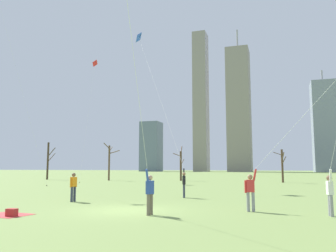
{
  "coord_description": "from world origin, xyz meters",
  "views": [
    {
      "loc": [
        6.62,
        -14.68,
        1.94
      ],
      "look_at": [
        0.0,
        6.0,
        4.54
      ],
      "focal_mm": 36.88,
      "sensor_mm": 36.0,
      "label": 1
    }
  ],
  "objects_px": {
    "kite_flyer_midfield_center_yellow": "(140,109)",
    "bare_tree_rightmost": "(282,165)",
    "bystander_watching_nearby": "(73,186)",
    "bare_tree_left_of_center": "(48,160)",
    "kite_flyer_far_back_teal": "(336,159)",
    "bare_tree_leftmost": "(181,164)",
    "distant_kite_high_overhead_red": "(94,71)",
    "picnic_spot": "(10,214)",
    "kite_flyer_foreground_right_blue": "(171,141)",
    "kite_flyer_foreground_left_white": "(314,117)",
    "bare_tree_far_right_edge": "(109,161)"
  },
  "relations": [
    {
      "from": "bystander_watching_nearby",
      "to": "bare_tree_left_of_center",
      "type": "distance_m",
      "value": 37.96
    },
    {
      "from": "bare_tree_far_right_edge",
      "to": "bare_tree_rightmost",
      "type": "bearing_deg",
      "value": 0.27
    },
    {
      "from": "kite_flyer_foreground_left_white",
      "to": "bystander_watching_nearby",
      "type": "xyz_separation_m",
      "value": [
        -12.64,
        1.76,
        -3.14
      ]
    },
    {
      "from": "bystander_watching_nearby",
      "to": "distant_kite_high_overhead_red",
      "type": "relative_size",
      "value": 0.09
    },
    {
      "from": "kite_flyer_far_back_teal",
      "to": "bare_tree_left_of_center",
      "type": "distance_m",
      "value": 48.97
    },
    {
      "from": "kite_flyer_midfield_center_yellow",
      "to": "bystander_watching_nearby",
      "type": "xyz_separation_m",
      "value": [
        -6.45,
        5.86,
        -3.13
      ]
    },
    {
      "from": "kite_flyer_far_back_teal",
      "to": "bare_tree_leftmost",
      "type": "relative_size",
      "value": 2.31
    },
    {
      "from": "kite_flyer_midfield_center_yellow",
      "to": "distant_kite_high_overhead_red",
      "type": "bearing_deg",
      "value": 122.68
    },
    {
      "from": "bare_tree_rightmost",
      "to": "bare_tree_leftmost",
      "type": "bearing_deg",
      "value": 171.22
    },
    {
      "from": "distant_kite_high_overhead_red",
      "to": "kite_flyer_foreground_right_blue",
      "type": "bearing_deg",
      "value": -47.77
    },
    {
      "from": "kite_flyer_foreground_left_white",
      "to": "bare_tree_far_right_edge",
      "type": "bearing_deg",
      "value": 129.47
    },
    {
      "from": "bare_tree_left_of_center",
      "to": "bare_tree_leftmost",
      "type": "bearing_deg",
      "value": 5.72
    },
    {
      "from": "kite_flyer_midfield_center_yellow",
      "to": "bare_tree_rightmost",
      "type": "bearing_deg",
      "value": 81.72
    },
    {
      "from": "bare_tree_rightmost",
      "to": "kite_flyer_foreground_right_blue",
      "type": "bearing_deg",
      "value": -108.8
    },
    {
      "from": "kite_flyer_midfield_center_yellow",
      "to": "kite_flyer_foreground_left_white",
      "type": "bearing_deg",
      "value": 33.52
    },
    {
      "from": "bare_tree_leftmost",
      "to": "kite_flyer_foreground_left_white",
      "type": "bearing_deg",
      "value": -65.57
    },
    {
      "from": "kite_flyer_far_back_teal",
      "to": "bystander_watching_nearby",
      "type": "bearing_deg",
      "value": 169.58
    },
    {
      "from": "distant_kite_high_overhead_red",
      "to": "kite_flyer_far_back_teal",
      "type": "bearing_deg",
      "value": -46.28
    },
    {
      "from": "kite_flyer_far_back_teal",
      "to": "bare_tree_leftmost",
      "type": "xyz_separation_m",
      "value": [
        -15.8,
        34.04,
        0.17
      ]
    },
    {
      "from": "kite_flyer_foreground_right_blue",
      "to": "bare_tree_leftmost",
      "type": "height_order",
      "value": "kite_flyer_foreground_right_blue"
    },
    {
      "from": "bare_tree_leftmost",
      "to": "bare_tree_rightmost",
      "type": "relative_size",
      "value": 1.21
    },
    {
      "from": "kite_flyer_midfield_center_yellow",
      "to": "bare_tree_left_of_center",
      "type": "height_order",
      "value": "kite_flyer_midfield_center_yellow"
    },
    {
      "from": "distant_kite_high_overhead_red",
      "to": "picnic_spot",
      "type": "height_order",
      "value": "distant_kite_high_overhead_red"
    },
    {
      "from": "kite_flyer_midfield_center_yellow",
      "to": "kite_flyer_foreground_left_white",
      "type": "relative_size",
      "value": 1.38
    },
    {
      "from": "kite_flyer_midfield_center_yellow",
      "to": "kite_flyer_foreground_left_white",
      "type": "distance_m",
      "value": 7.42
    },
    {
      "from": "picnic_spot",
      "to": "bare_tree_leftmost",
      "type": "bearing_deg",
      "value": 95.05
    },
    {
      "from": "kite_flyer_midfield_center_yellow",
      "to": "bare_tree_far_right_edge",
      "type": "height_order",
      "value": "kite_flyer_midfield_center_yellow"
    },
    {
      "from": "kite_flyer_far_back_teal",
      "to": "distant_kite_high_overhead_red",
      "type": "distance_m",
      "value": 42.03
    },
    {
      "from": "bystander_watching_nearby",
      "to": "bare_tree_rightmost",
      "type": "xyz_separation_m",
      "value": [
        11.59,
        29.41,
        1.37
      ]
    },
    {
      "from": "kite_flyer_midfield_center_yellow",
      "to": "kite_flyer_foreground_left_white",
      "type": "height_order",
      "value": "kite_flyer_midfield_center_yellow"
    },
    {
      "from": "picnic_spot",
      "to": "bare_tree_leftmost",
      "type": "xyz_separation_m",
      "value": [
        -3.3,
        37.3,
        2.33
      ]
    },
    {
      "from": "kite_flyer_midfield_center_yellow",
      "to": "bare_tree_left_of_center",
      "type": "xyz_separation_m",
      "value": [
        -30.3,
        35.31,
        -0.98
      ]
    },
    {
      "from": "bare_tree_left_of_center",
      "to": "kite_flyer_far_back_teal",
      "type": "bearing_deg",
      "value": -40.66
    },
    {
      "from": "kite_flyer_foreground_right_blue",
      "to": "kite_flyer_midfield_center_yellow",
      "type": "bearing_deg",
      "value": -77.82
    },
    {
      "from": "bare_tree_far_right_edge",
      "to": "bare_tree_leftmost",
      "type": "distance_m",
      "value": 10.69
    },
    {
      "from": "kite_flyer_foreground_right_blue",
      "to": "kite_flyer_midfield_center_yellow",
      "type": "relative_size",
      "value": 0.88
    },
    {
      "from": "distant_kite_high_overhead_red",
      "to": "kite_flyer_midfield_center_yellow",
      "type": "bearing_deg",
      "value": -57.32
    },
    {
      "from": "kite_flyer_foreground_right_blue",
      "to": "bystander_watching_nearby",
      "type": "xyz_separation_m",
      "value": [
        -3.79,
        -6.5,
        -2.93
      ]
    },
    {
      "from": "bare_tree_left_of_center",
      "to": "bare_tree_rightmost",
      "type": "bearing_deg",
      "value": -0.06
    },
    {
      "from": "bare_tree_far_right_edge",
      "to": "bare_tree_left_of_center",
      "type": "height_order",
      "value": "bare_tree_left_of_center"
    },
    {
      "from": "kite_flyer_midfield_center_yellow",
      "to": "bare_tree_rightmost",
      "type": "height_order",
      "value": "kite_flyer_midfield_center_yellow"
    },
    {
      "from": "bare_tree_rightmost",
      "to": "kite_flyer_far_back_teal",
      "type": "bearing_deg",
      "value": -86.93
    },
    {
      "from": "bare_tree_leftmost",
      "to": "bare_tree_rightmost",
      "type": "distance_m",
      "value": 14.26
    },
    {
      "from": "kite_flyer_far_back_teal",
      "to": "distant_kite_high_overhead_red",
      "type": "bearing_deg",
      "value": 133.72
    },
    {
      "from": "bystander_watching_nearby",
      "to": "bare_tree_leftmost",
      "type": "xyz_separation_m",
      "value": [
        -2.51,
        31.59,
        1.52
      ]
    },
    {
      "from": "picnic_spot",
      "to": "kite_flyer_far_back_teal",
      "type": "bearing_deg",
      "value": 14.65
    },
    {
      "from": "kite_flyer_far_back_teal",
      "to": "bare_tree_left_of_center",
      "type": "bearing_deg",
      "value": 139.34
    },
    {
      "from": "distant_kite_high_overhead_red",
      "to": "bare_tree_left_of_center",
      "type": "bearing_deg",
      "value": 161.79
    },
    {
      "from": "kite_flyer_foreground_right_blue",
      "to": "bare_tree_leftmost",
      "type": "relative_size",
      "value": 3.12
    },
    {
      "from": "picnic_spot",
      "to": "bare_tree_left_of_center",
      "type": "distance_m",
      "value": 43.04
    }
  ]
}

